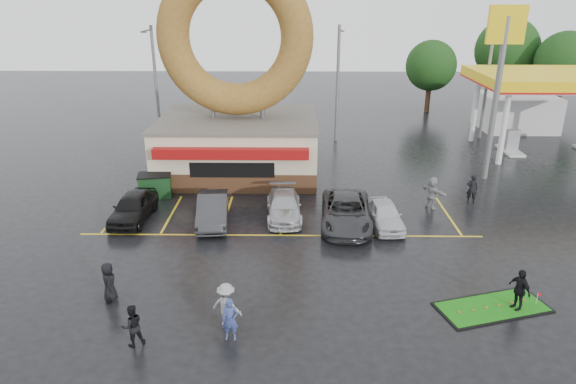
{
  "coord_description": "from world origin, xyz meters",
  "views": [
    {
      "loc": [
        0.7,
        -19.52,
        11.26
      ],
      "look_at": [
        0.37,
        3.69,
        2.2
      ],
      "focal_mm": 32.0,
      "sensor_mm": 36.0,
      "label": 1
    }
  ],
  "objects_px": {
    "streetlight_mid": "(338,81)",
    "person_blue": "(230,320)",
    "putting_green": "(492,307)",
    "donut_shop": "(237,106)",
    "streetlight_right": "(488,80)",
    "car_dgrey": "(213,210)",
    "car_silver": "(284,206)",
    "car_white": "(385,215)",
    "dumpster": "(155,186)",
    "shell_sign": "(501,62)",
    "car_black": "(133,207)",
    "person_cameraman": "(519,290)",
    "gas_station": "(541,96)",
    "streetlight_left": "(156,83)",
    "car_grey": "(346,212)"
  },
  "relations": [
    {
      "from": "shell_sign",
      "to": "car_silver",
      "type": "relative_size",
      "value": 2.41
    },
    {
      "from": "shell_sign",
      "to": "dumpster",
      "type": "relative_size",
      "value": 5.89
    },
    {
      "from": "donut_shop",
      "to": "car_grey",
      "type": "height_order",
      "value": "donut_shop"
    },
    {
      "from": "person_cameraman",
      "to": "streetlight_mid",
      "type": "bearing_deg",
      "value": 168.78
    },
    {
      "from": "shell_sign",
      "to": "donut_shop",
      "type": "bearing_deg",
      "value": 176.53
    },
    {
      "from": "streetlight_right",
      "to": "car_dgrey",
      "type": "height_order",
      "value": "streetlight_right"
    },
    {
      "from": "gas_station",
      "to": "person_cameraman",
      "type": "height_order",
      "value": "gas_station"
    },
    {
      "from": "streetlight_right",
      "to": "car_black",
      "type": "distance_m",
      "value": 29.38
    },
    {
      "from": "car_dgrey",
      "to": "shell_sign",
      "type": "bearing_deg",
      "value": 17.19
    },
    {
      "from": "car_grey",
      "to": "person_blue",
      "type": "distance_m",
      "value": 10.59
    },
    {
      "from": "car_dgrey",
      "to": "person_blue",
      "type": "bearing_deg",
      "value": -83.92
    },
    {
      "from": "shell_sign",
      "to": "putting_green",
      "type": "xyz_separation_m",
      "value": [
        -4.72,
        -14.77,
        -7.34
      ]
    },
    {
      "from": "streetlight_right",
      "to": "shell_sign",
      "type": "bearing_deg",
      "value": -106.83
    },
    {
      "from": "streetlight_mid",
      "to": "car_black",
      "type": "xyz_separation_m",
      "value": [
        -11.8,
        -15.74,
        -4.05
      ]
    },
    {
      "from": "car_black",
      "to": "person_blue",
      "type": "height_order",
      "value": "person_blue"
    },
    {
      "from": "person_cameraman",
      "to": "gas_station",
      "type": "bearing_deg",
      "value": 132.0
    },
    {
      "from": "streetlight_left",
      "to": "car_grey",
      "type": "bearing_deg",
      "value": -48.83
    },
    {
      "from": "person_blue",
      "to": "dumpster",
      "type": "height_order",
      "value": "person_blue"
    },
    {
      "from": "streetlight_left",
      "to": "car_white",
      "type": "relative_size",
      "value": 2.38
    },
    {
      "from": "putting_green",
      "to": "shell_sign",
      "type": "bearing_deg",
      "value": 72.27
    },
    {
      "from": "car_grey",
      "to": "dumpster",
      "type": "bearing_deg",
      "value": 164.2
    },
    {
      "from": "dumpster",
      "to": "donut_shop",
      "type": "bearing_deg",
      "value": 34.67
    },
    {
      "from": "dumpster",
      "to": "person_blue",
      "type": "bearing_deg",
      "value": -75.68
    },
    {
      "from": "car_silver",
      "to": "dumpster",
      "type": "relative_size",
      "value": 2.45
    },
    {
      "from": "putting_green",
      "to": "donut_shop",
      "type": "bearing_deg",
      "value": 125.63
    },
    {
      "from": "car_black",
      "to": "dumpster",
      "type": "distance_m",
      "value": 3.36
    },
    {
      "from": "streetlight_left",
      "to": "streetlight_right",
      "type": "xyz_separation_m",
      "value": [
        26.0,
        2.0,
        0.0
      ]
    },
    {
      "from": "streetlight_left",
      "to": "streetlight_mid",
      "type": "xyz_separation_m",
      "value": [
        14.0,
        1.0,
        0.0
      ]
    },
    {
      "from": "streetlight_right",
      "to": "car_silver",
      "type": "relative_size",
      "value": 2.04
    },
    {
      "from": "gas_station",
      "to": "car_black",
      "type": "height_order",
      "value": "gas_station"
    },
    {
      "from": "streetlight_mid",
      "to": "putting_green",
      "type": "bearing_deg",
      "value": -79.76
    },
    {
      "from": "car_black",
      "to": "donut_shop",
      "type": "bearing_deg",
      "value": 60.92
    },
    {
      "from": "streetlight_mid",
      "to": "person_blue",
      "type": "height_order",
      "value": "streetlight_mid"
    },
    {
      "from": "donut_shop",
      "to": "streetlight_left",
      "type": "bearing_deg",
      "value": 135.22
    },
    {
      "from": "car_silver",
      "to": "car_white",
      "type": "xyz_separation_m",
      "value": [
        5.2,
        -1.08,
        0.0
      ]
    },
    {
      "from": "shell_sign",
      "to": "car_white",
      "type": "distance_m",
      "value": 12.63
    },
    {
      "from": "shell_sign",
      "to": "car_white",
      "type": "bearing_deg",
      "value": -135.92
    },
    {
      "from": "person_blue",
      "to": "car_silver",
      "type": "bearing_deg",
      "value": 82.57
    },
    {
      "from": "shell_sign",
      "to": "car_grey",
      "type": "relative_size",
      "value": 1.96
    },
    {
      "from": "streetlight_left",
      "to": "car_silver",
      "type": "distance_m",
      "value": 17.98
    },
    {
      "from": "gas_station",
      "to": "car_grey",
      "type": "height_order",
      "value": "gas_station"
    },
    {
      "from": "donut_shop",
      "to": "gas_station",
      "type": "height_order",
      "value": "donut_shop"
    },
    {
      "from": "dumpster",
      "to": "car_grey",
      "type": "bearing_deg",
      "value": -29.6
    },
    {
      "from": "streetlight_mid",
      "to": "person_cameraman",
      "type": "height_order",
      "value": "streetlight_mid"
    },
    {
      "from": "streetlight_mid",
      "to": "putting_green",
      "type": "distance_m",
      "value": 24.53
    },
    {
      "from": "streetlight_left",
      "to": "car_grey",
      "type": "relative_size",
      "value": 1.67
    },
    {
      "from": "person_cameraman",
      "to": "person_blue",
      "type": "bearing_deg",
      "value": -103.12
    },
    {
      "from": "streetlight_right",
      "to": "car_dgrey",
      "type": "xyz_separation_m",
      "value": [
        -19.57,
        -17.02,
        -4.06
      ]
    },
    {
      "from": "car_white",
      "to": "dumpster",
      "type": "bearing_deg",
      "value": 158.91
    },
    {
      "from": "shell_sign",
      "to": "person_blue",
      "type": "distance_m",
      "value": 23.12
    }
  ]
}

